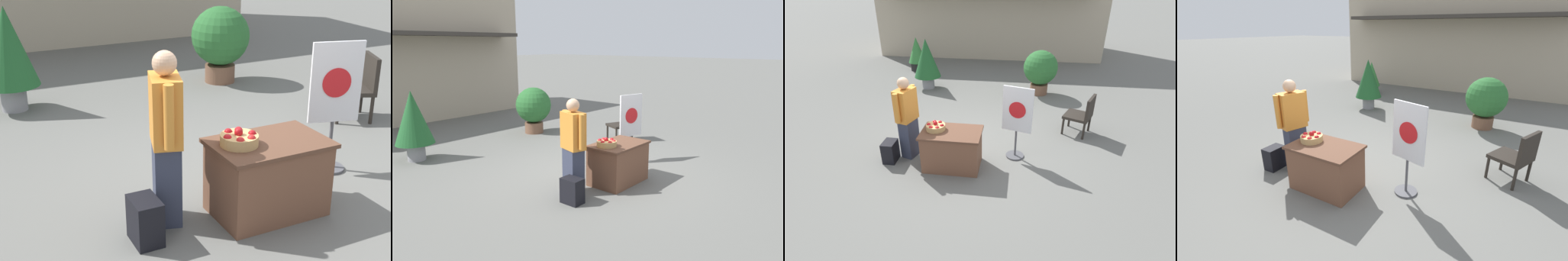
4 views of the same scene
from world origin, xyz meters
The scene contains 9 objects.
ground_plane centered at (0.00, 0.00, 0.00)m, with size 120.00×120.00×0.00m, color slate.
display_table centered at (-0.08, -0.69, 0.37)m, with size 1.11×0.71×0.74m.
apple_basket centered at (-0.38, -0.65, 0.80)m, with size 0.35×0.35×0.16m.
person_visitor centered at (-1.01, -0.42, 0.84)m, with size 0.37×0.59×1.64m.
backpack centered at (-1.33, -0.67, 0.21)m, with size 0.24×0.34×0.42m.
poster_board centered at (1.09, -0.18, 0.81)m, with size 0.57×0.36×1.48m.
patio_chair centered at (2.53, 1.00, 0.51)m, with size 0.73×0.73×0.92m.
potted_plant_far_right centered at (-1.80, 3.51, 0.91)m, with size 0.82×0.82×1.54m.
potted_plant_near_right centered at (1.67, 3.49, 0.76)m, with size 1.00×1.00×1.31m.
Camera 2 is at (-5.59, -4.53, 2.52)m, focal length 35.00 mm.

